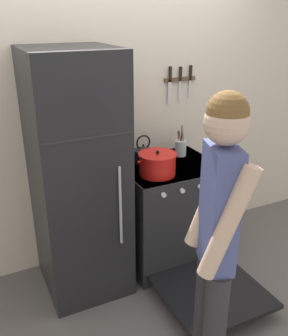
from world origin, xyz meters
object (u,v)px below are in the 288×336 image
Objects in this scene: person at (216,241)px; dutch_oven_pot at (157,164)px; refrigerator at (78,177)px; stove_range at (169,214)px; utensil_jar at (181,147)px; tea_kettle at (144,154)px.

dutch_oven_pot is at bearing 6.44° from person.
refrigerator is 0.93m from stove_range.
refrigerator is 1.06× the size of person.
dutch_oven_pot is 0.48m from utensil_jar.
refrigerator is 0.62m from dutch_oven_pot.
dutch_oven_pot is (-0.18, -0.10, 0.54)m from stove_range.
utensil_jar is at bearing 42.28° from stove_range.
stove_range is 0.58m from tea_kettle.
person is at bearing -102.46° from dutch_oven_pot.
tea_kettle is 1.40m from person.
utensil_jar is at bearing -5.42° from person.
stove_range is at bearing -137.72° from utensil_jar.
stove_range is 0.58m from dutch_oven_pot.
refrigerator is 5.54× the size of dutch_oven_pot.
tea_kettle is 0.14× the size of person.
dutch_oven_pot is at bearing -150.98° from stove_range.
utensil_jar reaches higher than dutch_oven_pot.
person reaches higher than tea_kettle.
utensil_jar is at bearing 36.56° from dutch_oven_pot.
tea_kettle is at bearing 8.34° from person.
refrigerator is at bearing -171.46° from utensil_jar.
refrigerator is at bearing 167.34° from dutch_oven_pot.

